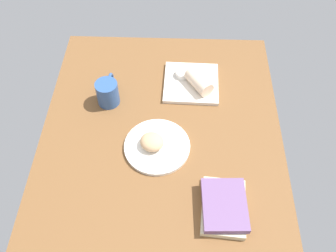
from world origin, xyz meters
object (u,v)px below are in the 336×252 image
round_plate (157,146)px  sauce_cup (183,73)px  scone_pastry (152,142)px  book_stack (224,206)px  coffee_mug (108,92)px  breakfast_wrap (199,82)px  square_plate (191,83)px

round_plate → sauce_cup: (35.21, -8.81, 2.14)cm
round_plate → scone_pastry: 3.51cm
sauce_cup → round_plate: bearing=165.9°
book_stack → coffee_mug: 62.21cm
breakfast_wrap → coffee_mug: (-7.35, 35.66, 0.51)cm
breakfast_wrap → coffee_mug: size_ratio=0.87×
book_stack → scone_pastry: bearing=46.6°
scone_pastry → sauce_cup: (35.35, -10.58, -0.90)cm
scone_pastry → breakfast_wrap: bearing=-30.4°
sauce_cup → breakfast_wrap: 9.18cm
scone_pastry → sauce_cup: size_ratio=1.48×
round_plate → book_stack: 32.49cm
scone_pastry → square_plate: 35.05cm
square_plate → breakfast_wrap: bearing=-133.4°
scone_pastry → book_stack: 33.63cm
round_plate → scone_pastry: bearing=94.4°
book_stack → coffee_mug: bearing=43.7°
breakfast_wrap → coffee_mug: bearing=157.7°
breakfast_wrap → coffee_mug: coffee_mug is taller
square_plate → coffee_mug: size_ratio=1.58×
square_plate → book_stack: size_ratio=1.06×
sauce_cup → coffee_mug: 32.20cm
round_plate → breakfast_wrap: breakfast_wrap is taller
coffee_mug → sauce_cup: bearing=-65.1°
scone_pastry → sauce_cup: 36.90cm
sauce_cup → book_stack: 60.05cm
round_plate → coffee_mug: (21.68, 20.31, 4.47)cm
round_plate → coffee_mug: 30.04cm
scone_pastry → coffee_mug: 28.67cm
square_plate → book_stack: 55.96cm
coffee_mug → breakfast_wrap: bearing=-78.3°
square_plate → breakfast_wrap: size_ratio=1.83×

